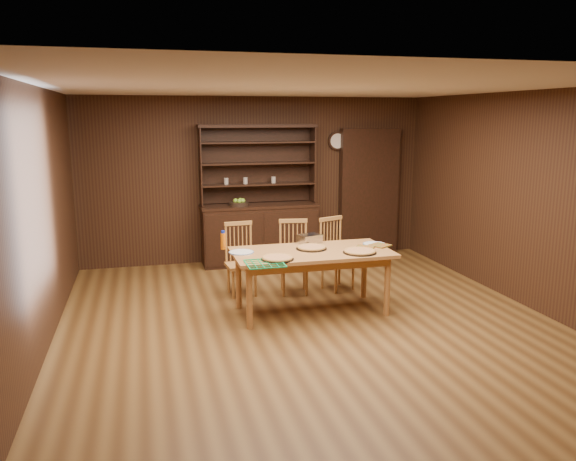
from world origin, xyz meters
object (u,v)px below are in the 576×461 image
object	(u,v)px
chair_left	(240,256)
chair_center	(294,254)
juice_bottle	(223,241)
chair_right	(335,251)
dining_table	(312,258)
china_hutch	(259,226)

from	to	relation	value
chair_left	chair_center	size ratio (longest dim) A/B	0.98
chair_center	juice_bottle	size ratio (longest dim) A/B	4.33
chair_right	juice_bottle	xyz separation A→B (m)	(-1.57, -0.49, 0.34)
juice_bottle	chair_left	bearing A→B (deg)	62.80
chair_center	juice_bottle	xyz separation A→B (m)	(-0.99, -0.48, 0.34)
dining_table	juice_bottle	world-z (taller)	juice_bottle
china_hutch	chair_left	bearing A→B (deg)	-110.72
china_hutch	chair_center	size ratio (longest dim) A/B	2.25
chair_left	dining_table	bearing A→B (deg)	-57.22
chair_center	juice_bottle	world-z (taller)	juice_bottle
dining_table	chair_left	bearing A→B (deg)	126.68
china_hutch	chair_left	xyz separation A→B (m)	(-0.56, -1.49, -0.10)
china_hutch	chair_left	distance (m)	1.59
chair_center	china_hutch	bearing A→B (deg)	104.72
dining_table	chair_right	size ratio (longest dim) A/B	1.91
chair_center	chair_left	bearing A→B (deg)	-178.32
china_hutch	juice_bottle	bearing A→B (deg)	-112.61
dining_table	china_hutch	bearing A→B (deg)	93.00
chair_center	chair_right	xyz separation A→B (m)	(0.58, 0.01, 0.00)
dining_table	juice_bottle	xyz separation A→B (m)	(-0.99, 0.34, 0.19)
chair_right	china_hutch	bearing A→B (deg)	93.19
chair_right	chair_center	bearing A→B (deg)	160.29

